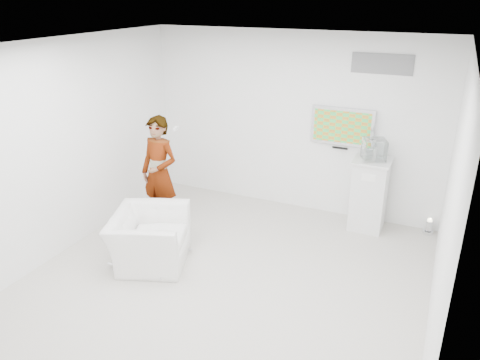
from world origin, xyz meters
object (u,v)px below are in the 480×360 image
Objects in this scene: tv at (342,126)px; armchair at (150,238)px; pedestal at (369,194)px; floor_uplight at (429,226)px; person at (159,173)px.

tv reaches higher than armchair.
floor_uplight is (0.94, 0.19, -0.45)m from pedestal.
person is (-2.47, -1.55, -0.64)m from tv.
armchair is (0.45, -1.00, -0.54)m from person.
floor_uplight is (3.98, 1.46, -0.78)m from person.
person is 7.17× the size of floor_uplight.
tv is at bearing 39.40° from person.
floor_uplight is at bearing -3.70° from tv.
tv is at bearing -58.40° from armchair.
pedestal is 4.59× the size of floor_uplight.
floor_uplight is at bearing -75.17° from armchair.
person reaches higher than floor_uplight.
pedestal reaches higher than armchair.
person is 1.62× the size of armchair.
pedestal is at bearing -168.83° from floor_uplight.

